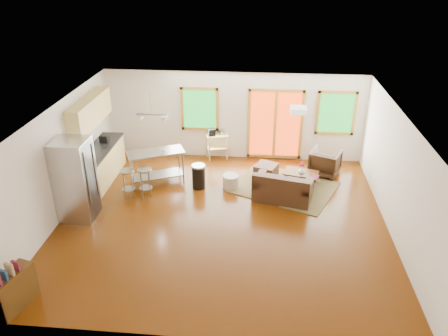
# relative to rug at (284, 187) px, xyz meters

# --- Properties ---
(floor) EXTENTS (7.50, 7.00, 0.02)m
(floor) POSITION_rel_rug_xyz_m (-1.46, -1.69, -0.02)
(floor) COLOR #3D1A03
(floor) RESTS_ON ground
(ceiling) EXTENTS (7.50, 7.00, 0.02)m
(ceiling) POSITION_rel_rug_xyz_m (-1.46, -1.69, 2.60)
(ceiling) COLOR white
(ceiling) RESTS_ON ground
(back_wall) EXTENTS (7.50, 0.02, 2.60)m
(back_wall) POSITION_rel_rug_xyz_m (-1.46, 1.82, 1.29)
(back_wall) COLOR silver
(back_wall) RESTS_ON ground
(left_wall) EXTENTS (0.02, 7.00, 2.60)m
(left_wall) POSITION_rel_rug_xyz_m (-5.22, -1.69, 1.29)
(left_wall) COLOR silver
(left_wall) RESTS_ON ground
(right_wall) EXTENTS (0.02, 7.00, 2.60)m
(right_wall) POSITION_rel_rug_xyz_m (2.30, -1.69, 1.29)
(right_wall) COLOR silver
(right_wall) RESTS_ON ground
(front_wall) EXTENTS (7.50, 0.02, 2.60)m
(front_wall) POSITION_rel_rug_xyz_m (-1.46, -5.20, 1.29)
(front_wall) COLOR silver
(front_wall) RESTS_ON ground
(window_left) EXTENTS (1.10, 0.05, 1.30)m
(window_left) POSITION_rel_rug_xyz_m (-2.46, 1.77, 1.49)
(window_left) COLOR #12551A
(window_left) RESTS_ON back_wall
(french_doors) EXTENTS (1.60, 0.05, 2.10)m
(french_doors) POSITION_rel_rug_xyz_m (-0.26, 1.77, 1.09)
(french_doors) COLOR #B02E0C
(french_doors) RESTS_ON back_wall
(window_right) EXTENTS (1.10, 0.05, 1.30)m
(window_right) POSITION_rel_rug_xyz_m (1.44, 1.77, 1.49)
(window_right) COLOR #12551A
(window_right) RESTS_ON back_wall
(rug) EXTENTS (3.08, 2.79, 0.03)m
(rug) POSITION_rel_rug_xyz_m (0.00, 0.00, 0.00)
(rug) COLOR #45653E
(rug) RESTS_ON floor
(loveseat) EXTENTS (1.56, 1.11, 0.75)m
(loveseat) POSITION_rel_rug_xyz_m (-0.06, -0.64, 0.29)
(loveseat) COLOR black
(loveseat) RESTS_ON floor
(coffee_table) EXTENTS (1.00, 0.75, 0.36)m
(coffee_table) POSITION_rel_rug_xyz_m (0.45, 0.24, 0.29)
(coffee_table) COLOR #3D250C
(coffee_table) RESTS_ON floor
(armchair) EXTENTS (0.98, 0.95, 0.79)m
(armchair) POSITION_rel_rug_xyz_m (1.15, 0.90, 0.38)
(armchair) COLOR black
(armchair) RESTS_ON floor
(ottoman) EXTENTS (0.72, 0.72, 0.37)m
(ottoman) POSITION_rel_rug_xyz_m (-0.47, 0.58, 0.17)
(ottoman) COLOR black
(ottoman) RESTS_ON floor
(pouf) EXTENTS (0.48, 0.48, 0.37)m
(pouf) POSITION_rel_rug_xyz_m (-1.40, -0.14, 0.17)
(pouf) COLOR beige
(pouf) RESTS_ON floor
(vase) EXTENTS (0.22, 0.23, 0.35)m
(vase) POSITION_rel_rug_xyz_m (0.44, 0.03, 0.51)
(vase) COLOR silver
(vase) RESTS_ON coffee_table
(book) EXTENTS (0.22, 0.12, 0.31)m
(book) POSITION_rel_rug_xyz_m (0.63, -0.09, 0.54)
(book) COLOR maroon
(book) RESTS_ON coffee_table
(cabinets) EXTENTS (0.64, 2.24, 2.30)m
(cabinets) POSITION_rel_rug_xyz_m (-4.95, 0.02, 0.92)
(cabinets) COLOR #D9BD6A
(cabinets) RESTS_ON floor
(refrigerator) EXTENTS (0.80, 0.76, 1.94)m
(refrigerator) POSITION_rel_rug_xyz_m (-4.80, -1.84, 0.96)
(refrigerator) COLOR #B7BABC
(refrigerator) RESTS_ON floor
(island) EXTENTS (1.57, 1.13, 0.93)m
(island) POSITION_rel_rug_xyz_m (-3.38, -0.06, 0.62)
(island) COLOR #B7BABC
(island) RESTS_ON floor
(cup) EXTENTS (0.14, 0.12, 0.12)m
(cup) POSITION_rel_rug_xyz_m (-3.16, -0.12, 1.00)
(cup) COLOR white
(cup) RESTS_ON island
(bar_stool_a) EXTENTS (0.44, 0.44, 0.75)m
(bar_stool_a) POSITION_rel_rug_xyz_m (-3.94, -0.84, 0.55)
(bar_stool_a) COLOR #B7BABC
(bar_stool_a) RESTS_ON floor
(bar_stool_b) EXTENTS (0.47, 0.47, 0.77)m
(bar_stool_b) POSITION_rel_rug_xyz_m (-3.51, -0.76, 0.56)
(bar_stool_b) COLOR #B7BABC
(bar_stool_b) RESTS_ON floor
(trash_can) EXTENTS (0.43, 0.43, 0.65)m
(trash_can) POSITION_rel_rug_xyz_m (-2.24, -0.20, 0.32)
(trash_can) COLOR black
(trash_can) RESTS_ON floor
(kitchen_cart) EXTENTS (0.72, 0.59, 0.96)m
(kitchen_cart) POSITION_rel_rug_xyz_m (-1.97, 1.66, 0.64)
(kitchen_cart) COLOR #D9BD6A
(kitchen_cart) RESTS_ON floor
(bookshelf) EXTENTS (0.51, 0.87, 0.96)m
(bookshelf) POSITION_rel_rug_xyz_m (-4.81, -4.78, 0.36)
(bookshelf) COLOR #3D250C
(bookshelf) RESTS_ON floor
(ceiling_flush) EXTENTS (0.35, 0.35, 0.12)m
(ceiling_flush) POSITION_rel_rug_xyz_m (0.14, -1.09, 2.52)
(ceiling_flush) COLOR white
(ceiling_flush) RESTS_ON ceiling
(pendant_light) EXTENTS (0.80, 0.18, 0.79)m
(pendant_light) POSITION_rel_rug_xyz_m (-3.36, -0.19, 1.89)
(pendant_light) COLOR gray
(pendant_light) RESTS_ON ceiling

